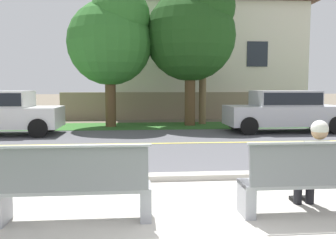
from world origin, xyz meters
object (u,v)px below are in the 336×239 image
Objects in this scene: bench_left at (73,187)px; car_silver_far at (284,109)px; bench_right at (315,181)px; shade_tree_centre at (193,29)px; shade_tree_left at (112,37)px; seated_person_olive at (315,162)px.

bench_left is 10.57m from car_silver_far.
bench_left is at bearing 180.00° from bench_right.
shade_tree_centre is at bearing 73.55° from bench_left.
car_silver_far is 7.41m from shade_tree_left.
car_silver_far is at bearing -18.75° from shade_tree_left.
bench_left is 11.19m from shade_tree_left.
shade_tree_centre is at bearing 3.11° from shade_tree_left.
car_silver_far is at bearing 69.54° from seated_person_olive.
seated_person_olive is at bearing 3.10° from bench_left.
seated_person_olive is 0.29× the size of car_silver_far.
seated_person_olive is 0.20× the size of shade_tree_centre.
bench_right is 0.30× the size of shade_tree_centre.
car_silver_far is (3.11, 8.33, 0.18)m from seated_person_olive.
car_silver_far is 5.07m from shade_tree_centre.
bench_right is at bearing 0.00° from bench_left.
bench_right is at bearing -110.57° from car_silver_far.
shade_tree_left is (-0.19, 10.69, 3.28)m from bench_left.
shade_tree_centre is (3.40, 0.18, 0.38)m from shade_tree_left.
bench_right is at bearing -72.97° from shade_tree_left.
seated_person_olive is at bearing 64.53° from bench_right.
seated_person_olive is 8.89m from car_silver_far.
bench_right is 1.52× the size of seated_person_olive.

